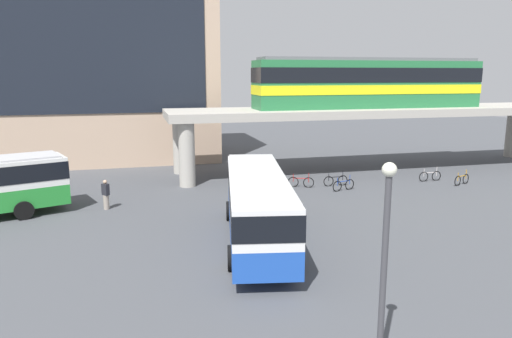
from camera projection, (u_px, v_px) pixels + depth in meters
name	position (u px, v px, depth m)	size (l,w,h in m)	color
ground_plane	(212.00, 206.00, 28.08)	(120.00, 120.00, 0.00)	#47494F
station_building	(62.00, 65.00, 41.78)	(26.02, 11.19, 16.65)	tan
elevated_platform	(376.00, 116.00, 38.06)	(33.03, 6.21, 4.98)	#ADA89E
train	(369.00, 82.00, 37.36)	(18.28, 2.96, 3.84)	#26723F
bus_main	(257.00, 200.00, 21.61)	(4.52, 11.32, 3.22)	#1E4CB2
bicycle_blue	(343.00, 185.00, 31.69)	(1.74, 0.53, 1.04)	black
bicycle_silver	(430.00, 176.00, 34.48)	(1.79, 0.09, 1.04)	black
bicycle_green	(268.00, 186.00, 31.34)	(1.72, 0.61, 1.04)	black
bicycle_black	(336.00, 181.00, 33.01)	(1.79, 0.08, 1.04)	black
bicycle_orange	(462.00, 180.00, 33.33)	(1.67, 0.75, 1.04)	black
bicycle_red	(301.00, 182.00, 32.59)	(1.66, 0.78, 1.04)	black
pedestrian_waiting_near_stop	(106.00, 195.00, 27.20)	(0.46, 0.47, 1.71)	gray
lamp_post	(385.00, 252.00, 11.70)	(0.36, 0.36, 5.55)	#3F3F44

